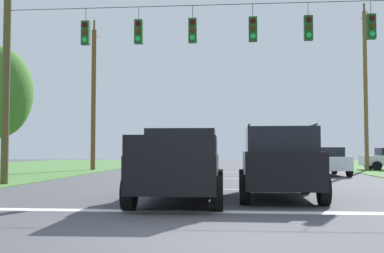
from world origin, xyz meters
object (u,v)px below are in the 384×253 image
distant_car_crossing_white (325,161)px  utility_pole_mid_right (366,88)px  overhead_signal_span (225,71)px  suv_black (278,161)px  utility_pole_near_left (94,98)px  pickup_truck (180,165)px

distant_car_crossing_white → utility_pole_mid_right: 8.32m
distant_car_crossing_white → utility_pole_mid_right: (3.81, 5.69, 4.72)m
overhead_signal_span → distant_car_crossing_white: bearing=57.4°
distant_car_crossing_white → utility_pole_mid_right: size_ratio=0.39×
suv_black → distant_car_crossing_white: suv_black is taller
suv_black → utility_pole_near_left: size_ratio=0.47×
overhead_signal_span → utility_pole_mid_right: 16.68m
utility_pole_mid_right → suv_black: bearing=-112.2°
suv_black → utility_pole_mid_right: size_ratio=0.43×
suv_black → utility_pole_mid_right: 20.38m
utility_pole_mid_right → utility_pole_near_left: size_ratio=1.08×
pickup_truck → utility_pole_near_left: bearing=113.3°
overhead_signal_span → utility_pole_near_left: 16.23m
pickup_truck → utility_pole_near_left: 20.91m
pickup_truck → suv_black: bearing=20.9°
distant_car_crossing_white → utility_pole_near_left: 15.94m
pickup_truck → utility_pole_mid_right: (10.20, 19.45, 4.55)m
distant_car_crossing_white → utility_pole_near_left: utility_pole_near_left is taller
pickup_truck → utility_pole_near_left: utility_pole_near_left is taller
overhead_signal_span → pickup_truck: 6.59m
pickup_truck → utility_pole_near_left: size_ratio=0.53×
utility_pole_mid_right → utility_pole_near_left: bearing=-178.1°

